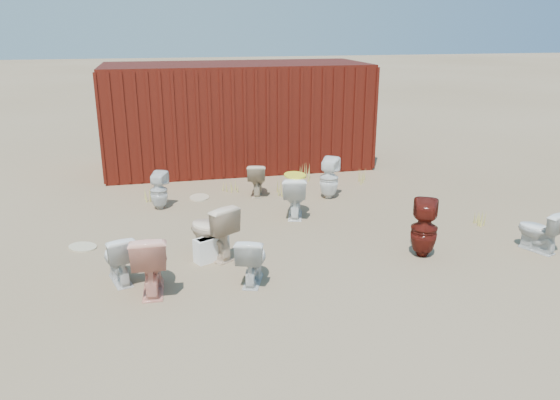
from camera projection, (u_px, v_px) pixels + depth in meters
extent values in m
plane|color=brown|center=(289.00, 245.00, 8.42)|extent=(100.00, 100.00, 0.00)
cube|color=#4D130C|center=(237.00, 115.00, 12.87)|extent=(6.00, 2.40, 2.40)
imported|color=silver|center=(118.00, 258.00, 7.16)|extent=(0.55, 0.73, 0.67)
imported|color=#F8A68F|center=(151.00, 262.00, 6.87)|extent=(0.49, 0.81, 0.81)
imported|color=silver|center=(252.00, 259.00, 7.14)|extent=(0.56, 0.73, 0.65)
imported|color=#55150E|center=(424.00, 229.00, 7.92)|extent=(0.52, 0.53, 0.85)
imported|color=silver|center=(539.00, 231.00, 8.14)|extent=(0.58, 0.72, 0.64)
imported|color=silver|center=(159.00, 191.00, 9.99)|extent=(0.42, 0.42, 0.70)
imported|color=beige|center=(212.00, 230.00, 7.89)|extent=(0.82, 0.93, 0.82)
imported|color=beige|center=(257.00, 179.00, 10.82)|extent=(0.50, 0.70, 0.65)
imported|color=white|center=(295.00, 196.00, 9.60)|extent=(0.60, 0.81, 0.74)
imported|color=white|center=(329.00, 178.00, 10.60)|extent=(0.51, 0.52, 0.81)
ellipsoid|color=yellow|center=(295.00, 175.00, 9.48)|extent=(0.38, 0.47, 0.02)
cube|color=white|center=(211.00, 249.00, 7.86)|extent=(0.54, 0.40, 0.35)
ellipsoid|color=#C5B38F|center=(199.00, 197.00, 10.71)|extent=(0.43, 0.53, 0.02)
ellipsoid|color=#BFB28B|center=(83.00, 247.00, 8.34)|extent=(0.59, 0.58, 0.02)
cone|color=#AEA345|center=(151.00, 193.00, 10.56)|extent=(0.36, 0.36, 0.29)
cone|color=#AEA345|center=(286.00, 187.00, 10.90)|extent=(0.32, 0.32, 0.31)
cone|color=#AEA345|center=(362.00, 175.00, 11.68)|extent=(0.36, 0.36, 0.35)
cone|color=#AEA345|center=(231.00, 186.00, 11.10)|extent=(0.30, 0.30, 0.22)
cone|color=#AEA345|center=(306.00, 173.00, 11.87)|extent=(0.34, 0.34, 0.34)
cone|color=#AEA345|center=(480.00, 218.00, 9.26)|extent=(0.28, 0.28, 0.23)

